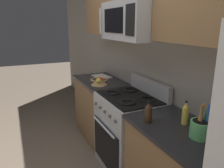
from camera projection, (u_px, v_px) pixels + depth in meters
wall_back at (158, 61)px, 2.50m from camera, size 8.00×0.10×2.60m
counter_left at (101, 108)px, 3.35m from camera, size 0.98×0.59×0.91m
range_oven at (129, 132)px, 2.57m from camera, size 0.76×0.63×1.09m
microwave at (133, 21)px, 2.24m from camera, size 0.79×0.44×0.39m
upper_cabinets_left at (109, 9)px, 3.02m from camera, size 0.97×0.34×0.70m
utensil_crock at (201, 128)px, 1.57m from camera, size 0.15×0.15×0.27m
fruit_basket at (99, 81)px, 2.97m from camera, size 0.24×0.24×0.11m
cutting_board at (102, 76)px, 3.42m from camera, size 0.34×0.24×0.02m
bottle_soy at (148, 113)px, 1.82m from camera, size 0.06×0.06×0.19m
bottle_oil at (185, 114)px, 1.78m from camera, size 0.05×0.05×0.20m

